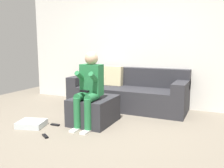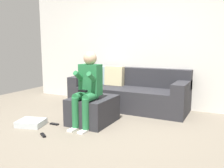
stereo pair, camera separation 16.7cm
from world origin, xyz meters
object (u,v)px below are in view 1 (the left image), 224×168
(ottoman, at_px, (94,110))
(person_seated, at_px, (89,85))
(storage_bin, at_px, (32,124))
(remote_by_storage_bin, at_px, (55,125))
(remote_near_ottoman, at_px, (45,136))
(couch_sectional, at_px, (127,93))

(ottoman, height_order, person_seated, person_seated)
(person_seated, distance_m, storage_bin, 1.13)
(storage_bin, xyz_separation_m, remote_by_storage_bin, (0.31, 0.21, -0.04))
(remote_by_storage_bin, bearing_deg, ottoman, 35.67)
(ottoman, distance_m, person_seated, 0.49)
(person_seated, height_order, remote_near_ottoman, person_seated)
(couch_sectional, relative_size, ottoman, 3.09)
(couch_sectional, bearing_deg, remote_by_storage_bin, -113.09)
(couch_sectional, height_order, ottoman, couch_sectional)
(couch_sectional, distance_m, person_seated, 1.41)
(remote_near_ottoman, xyz_separation_m, remote_by_storage_bin, (-0.19, 0.47, 0.00))
(person_seated, relative_size, remote_by_storage_bin, 7.75)
(person_seated, distance_m, remote_near_ottoman, 1.01)
(person_seated, bearing_deg, ottoman, 96.57)
(ottoman, height_order, remote_near_ottoman, ottoman)
(couch_sectional, bearing_deg, remote_near_ottoman, -103.34)
(ottoman, relative_size, storage_bin, 1.91)
(couch_sectional, height_order, storage_bin, couch_sectional)
(person_seated, relative_size, remote_near_ottoman, 7.32)
(remote_near_ottoman, bearing_deg, ottoman, 101.66)
(person_seated, height_order, remote_by_storage_bin, person_seated)
(storage_bin, bearing_deg, person_seated, 26.15)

